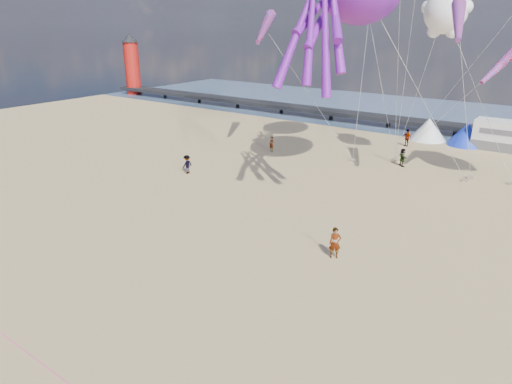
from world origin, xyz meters
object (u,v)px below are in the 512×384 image
(tent_blue, at_px, (467,134))
(beachgoer_2, at_px, (187,164))
(sandbag_a, at_px, (353,160))
(windsock_right, at_px, (500,65))
(sandbag_e, at_px, (395,160))
(kite_panda, at_px, (446,12))
(standing_person, at_px, (335,243))
(beachgoer_4, at_px, (403,157))
(beachgoer_5, at_px, (272,144))
(sandbag_b, at_px, (465,180))
(sandbag_d, at_px, (470,178))
(tent_white, at_px, (428,129))
(beachgoer_3, at_px, (407,138))
(windsock_mid, at_px, (458,21))
(sandbag_c, at_px, (512,183))
(motorhome_0, at_px, (509,136))
(windsock_left, at_px, (265,28))
(lighthouse, at_px, (132,69))

(tent_blue, distance_m, beachgoer_2, 30.01)
(sandbag_a, height_order, windsock_right, windsock_right)
(sandbag_e, xyz_separation_m, kite_panda, (3.15, -1.22, 12.97))
(standing_person, height_order, beachgoer_4, standing_person)
(standing_person, xyz_separation_m, beachgoer_4, (-2.85, 19.26, -0.08))
(beachgoer_5, height_order, sandbag_b, beachgoer_5)
(sandbag_d, relative_size, sandbag_e, 1.00)
(tent_white, distance_m, windsock_right, 17.12)
(beachgoer_3, bearing_deg, standing_person, -61.18)
(beachgoer_3, bearing_deg, sandbag_b, -29.50)
(sandbag_a, bearing_deg, windsock_mid, -27.81)
(beachgoer_2, height_order, beachgoer_5, beachgoer_2)
(sandbag_a, bearing_deg, sandbag_b, 0.18)
(sandbag_a, bearing_deg, sandbag_c, 6.23)
(tent_white, xyz_separation_m, sandbag_e, (0.04, -10.40, -1.09))
(beachgoer_2, height_order, sandbag_c, beachgoer_2)
(windsock_right, bearing_deg, windsock_mid, -96.87)
(beachgoer_2, distance_m, beachgoer_5, 10.41)
(sandbag_a, distance_m, sandbag_c, 13.31)
(sandbag_a, relative_size, sandbag_c, 1.00)
(motorhome_0, relative_size, sandbag_c, 13.20)
(tent_white, bearing_deg, sandbag_c, -48.37)
(windsock_mid, bearing_deg, motorhome_0, 65.64)
(beachgoer_4, distance_m, windsock_left, 17.48)
(tent_blue, bearing_deg, tent_white, 180.00)
(beachgoer_4, xyz_separation_m, windsock_right, (6.78, -1.35, 8.51))
(sandbag_e, bearing_deg, beachgoer_3, 99.31)
(tent_white, bearing_deg, beachgoer_5, -128.43)
(sandbag_c, height_order, windsock_mid, windsock_mid)
(lighthouse, height_order, sandbag_d, lighthouse)
(sandbag_b, height_order, sandbag_c, same)
(motorhome_0, xyz_separation_m, sandbag_c, (2.09, -11.35, -1.39))
(tent_blue, relative_size, windsock_mid, 0.75)
(beachgoer_2, distance_m, sandbag_b, 23.29)
(standing_person, relative_size, sandbag_c, 3.61)
(motorhome_0, bearing_deg, sandbag_e, -127.44)
(kite_panda, bearing_deg, beachgoer_5, -159.27)
(sandbag_b, distance_m, windsock_mid, 13.19)
(beachgoer_4, relative_size, windsock_right, 0.35)
(beachgoer_5, bearing_deg, windsock_mid, 6.37)
(tent_white, xyz_separation_m, kite_panda, (3.19, -11.61, 11.88))
(motorhome_0, xyz_separation_m, standing_person, (-4.05, -30.75, -0.60))
(tent_white, relative_size, windsock_mid, 0.75)
(sandbag_b, relative_size, sandbag_d, 1.00)
(beachgoer_4, distance_m, sandbag_b, 5.91)
(kite_panda, xyz_separation_m, windsock_right, (4.69, -1.23, -3.75))
(windsock_mid, bearing_deg, sandbag_c, 36.95)
(lighthouse, relative_size, tent_blue, 2.25)
(beachgoer_2, distance_m, windsock_right, 25.61)
(sandbag_d, height_order, kite_panda, kite_panda)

